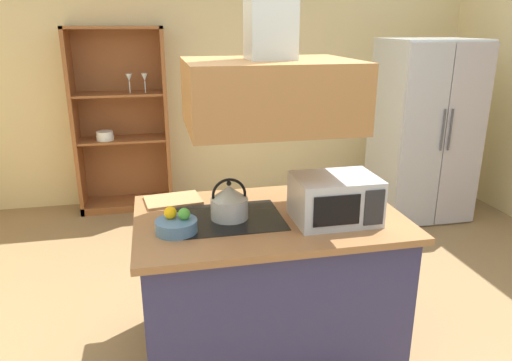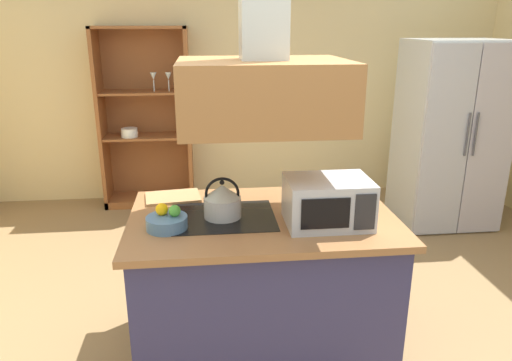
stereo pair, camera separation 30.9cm
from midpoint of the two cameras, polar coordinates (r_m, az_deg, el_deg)
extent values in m
plane|color=olive|center=(3.24, 5.67, -19.26)|extent=(7.80, 7.80, 0.00)
cube|color=beige|center=(5.57, -0.23, 11.87)|extent=(6.00, 0.12, 2.70)
cube|color=navy|center=(3.01, 3.75, -12.52)|extent=(1.46, 0.91, 0.86)
cube|color=#9A663C|center=(2.81, 3.94, -4.60)|extent=(1.54, 0.99, 0.04)
cube|color=black|center=(2.77, -0.79, -4.41)|extent=(0.60, 0.48, 0.00)
cube|color=#A36C39|center=(2.61, 4.28, 10.20)|extent=(0.90, 0.70, 0.36)
cube|color=#BCC2BF|center=(5.20, 23.55, 5.01)|extent=(0.90, 0.72, 1.82)
cube|color=#B8BAC1|center=(4.78, 23.34, 3.97)|extent=(0.44, 0.03, 1.78)
cube|color=#BBB5BC|center=(5.01, 27.84, 3.96)|extent=(0.44, 0.03, 1.78)
cylinder|color=#4C4C51|center=(4.83, 25.57, 4.92)|extent=(0.02, 0.02, 0.40)
cylinder|color=#4C4C51|center=(4.87, 26.37, 4.91)|extent=(0.02, 0.02, 0.40)
cube|color=brown|center=(5.43, -16.37, 6.91)|extent=(0.04, 0.40, 1.94)
cube|color=brown|center=(5.34, -6.34, 7.37)|extent=(0.04, 0.40, 1.94)
cube|color=brown|center=(5.27, -12.07, 17.40)|extent=(0.98, 0.40, 0.03)
cube|color=brown|center=(5.61, -10.81, -2.19)|extent=(0.98, 0.40, 0.08)
cube|color=brown|center=(5.55, -11.24, 7.54)|extent=(0.98, 0.02, 1.94)
cube|color=brown|center=(5.40, -11.27, 5.15)|extent=(0.90, 0.36, 0.02)
cube|color=brown|center=(5.32, -11.60, 10.24)|extent=(0.90, 0.36, 0.02)
cylinder|color=white|center=(5.37, -13.22, 5.33)|extent=(0.18, 0.18, 0.05)
cylinder|color=white|center=(5.36, -13.25, 5.80)|extent=(0.17, 0.17, 0.05)
cylinder|color=silver|center=(5.26, -10.39, 11.02)|extent=(0.01, 0.01, 0.12)
cone|color=silver|center=(5.25, -10.45, 12.10)|extent=(0.07, 0.07, 0.08)
cylinder|color=silver|center=(5.25, -8.65, 11.10)|extent=(0.01, 0.01, 0.12)
cone|color=silver|center=(5.24, -8.70, 12.18)|extent=(0.07, 0.07, 0.08)
cylinder|color=beige|center=(2.75, -0.80, -3.24)|extent=(0.21, 0.21, 0.12)
cone|color=#B6C1B8|center=(2.71, -0.81, -1.34)|extent=(0.20, 0.20, 0.08)
sphere|color=black|center=(2.70, -0.81, -0.29)|extent=(0.03, 0.03, 0.03)
torus|color=black|center=(2.72, -0.80, -1.66)|extent=(0.20, 0.02, 0.20)
cube|color=#AB7F4E|center=(3.08, -7.05, -2.02)|extent=(0.37, 0.28, 0.02)
cube|color=#B7BABF|center=(2.70, 11.79, -2.52)|extent=(0.46, 0.34, 0.26)
cube|color=black|center=(2.53, 11.78, -3.97)|extent=(0.26, 0.01, 0.17)
cube|color=#262628|center=(2.60, 16.23, -3.70)|extent=(0.11, 0.01, 0.20)
cylinder|color=#4C7299|center=(2.63, -7.26, -5.07)|extent=(0.23, 0.23, 0.07)
sphere|color=green|center=(2.61, -6.33, -3.68)|extent=(0.07, 0.07, 0.07)
sphere|color=#FDB60E|center=(2.64, -7.87, -3.48)|extent=(0.07, 0.07, 0.07)
camera|label=1|loc=(0.15, -87.14, 0.94)|focal=33.63mm
camera|label=2|loc=(0.15, 92.86, -0.94)|focal=33.63mm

